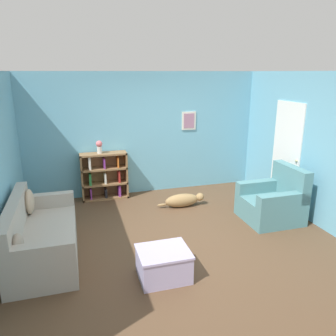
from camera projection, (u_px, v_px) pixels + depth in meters
ground_plane at (175, 236)px, 5.36m from camera, size 14.00×14.00×0.00m
wall_back at (144, 134)px, 7.07m from camera, size 5.60×0.13×2.60m
wall_right at (314, 149)px, 5.70m from camera, size 0.16×5.00×2.60m
couch at (40, 237)px, 4.69m from camera, size 0.87×1.89×0.87m
bookshelf at (104, 176)px, 6.87m from camera, size 0.95×0.31×0.99m
recliner_chair at (274, 202)px, 5.89m from camera, size 0.95×0.90×0.98m
coffee_table at (164, 263)px, 4.23m from camera, size 0.66×0.55×0.39m
dog at (183, 200)px, 6.50m from camera, size 0.96×0.24×0.26m
vase at (99, 146)px, 6.64m from camera, size 0.13×0.13×0.26m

